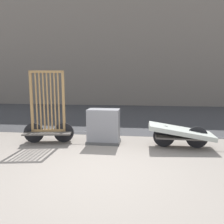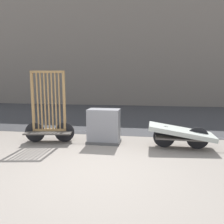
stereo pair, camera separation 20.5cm
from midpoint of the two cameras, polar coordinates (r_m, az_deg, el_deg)
name	(u,v)px [view 1 (the left image)]	position (r m, az deg, el deg)	size (l,w,h in m)	color
ground_plane	(99,173)	(4.60, -4.64, -15.50)	(60.00, 60.00, 0.00)	gray
road_strip	(126,115)	(12.11, 3.08, -0.71)	(56.00, 9.48, 0.01)	#38383A
building_facade	(132,40)	(19.00, 4.83, 18.15)	(48.00, 4.00, 10.39)	slate
bike_cart_with_bedframe	(49,119)	(6.81, -17.08, -1.87)	(2.11, 0.97, 2.14)	#4C4742
bike_cart_with_mattress	(181,133)	(6.35, 16.58, -5.16)	(2.27, 0.84, 0.66)	#4C4742
utility_cabinet	(104,128)	(6.52, -3.10, -4.07)	(0.99, 0.60, 1.02)	#4C4C4C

